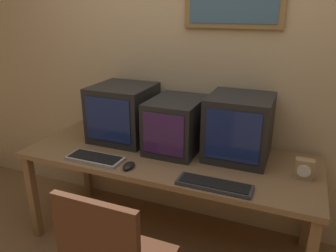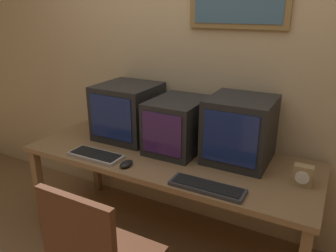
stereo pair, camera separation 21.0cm
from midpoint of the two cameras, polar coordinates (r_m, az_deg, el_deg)
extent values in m
cube|color=#D1B284|center=(2.50, 1.51, 11.17)|extent=(8.00, 0.05, 2.60)
cube|color=olive|center=(2.29, -2.64, -5.49)|extent=(2.01, 0.77, 0.04)
cube|color=olive|center=(2.75, -24.53, -11.27)|extent=(0.06, 0.06, 0.68)
cube|color=olive|center=(3.17, -15.87, -5.89)|extent=(0.06, 0.06, 0.68)
cube|color=olive|center=(2.58, 21.19, -12.89)|extent=(0.06, 0.06, 0.68)
cube|color=black|center=(2.54, -10.12, 2.31)|extent=(0.43, 0.43, 0.42)
cube|color=navy|center=(2.36, -12.98, 0.98)|extent=(0.35, 0.01, 0.32)
cube|color=black|center=(2.31, -1.18, 0.22)|extent=(0.35, 0.46, 0.37)
cube|color=#3D1E56|center=(2.11, -3.70, -1.56)|extent=(0.28, 0.01, 0.28)
cube|color=black|center=(2.21, 9.63, -0.21)|extent=(0.41, 0.41, 0.43)
cube|color=navy|center=(2.02, 8.25, -1.90)|extent=(0.34, 0.01, 0.32)
cube|color=#A8A399|center=(2.28, -15.19, -5.55)|extent=(0.38, 0.16, 0.02)
cube|color=black|center=(2.27, -15.21, -5.26)|extent=(0.35, 0.13, 0.00)
cube|color=#333338|center=(1.90, 4.91, -10.28)|extent=(0.43, 0.13, 0.02)
cube|color=black|center=(1.89, 4.92, -9.94)|extent=(0.40, 0.11, 0.00)
ellipsoid|color=black|center=(2.12, -9.69, -6.90)|extent=(0.07, 0.11, 0.03)
cube|color=#A38456|center=(2.08, 19.97, -7.10)|extent=(0.11, 0.06, 0.12)
cylinder|color=white|center=(2.05, 19.91, -7.50)|extent=(0.08, 0.01, 0.08)
cube|color=brown|center=(1.56, -16.34, -20.12)|extent=(0.41, 0.04, 0.49)
camera|label=1|loc=(0.10, -92.73, -0.99)|focal=35.00mm
camera|label=2|loc=(0.10, 87.27, 0.99)|focal=35.00mm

